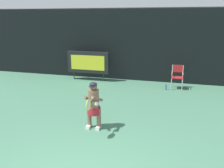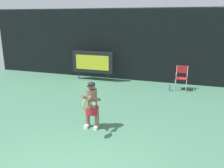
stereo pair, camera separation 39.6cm
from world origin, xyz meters
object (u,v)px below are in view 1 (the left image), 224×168
at_px(tennis_player, 94,104).
at_px(scoreboard, 88,62).
at_px(umpire_chair, 177,75).
at_px(water_bottle, 166,87).
at_px(tennis_racket, 89,105).

bearing_deg(tennis_player, scoreboard, 112.32).
bearing_deg(umpire_chair, water_bottle, -138.74).
bearing_deg(tennis_racket, water_bottle, 70.11).
bearing_deg(umpire_chair, tennis_racket, -112.28).
relative_size(umpire_chair, water_bottle, 4.08).
xyz_separation_m(umpire_chair, water_bottle, (-0.46, -0.41, -0.50)).
height_order(water_bottle, tennis_player, tennis_player).
relative_size(scoreboard, water_bottle, 8.30).
relative_size(water_bottle, tennis_racket, 0.44).
relative_size(water_bottle, tennis_player, 0.19).
height_order(scoreboard, umpire_chair, scoreboard).
xyz_separation_m(scoreboard, water_bottle, (4.00, -0.71, -0.82)).
bearing_deg(tennis_player, tennis_racket, -81.78).
height_order(water_bottle, tennis_racket, tennis_racket).
relative_size(tennis_player, tennis_racket, 2.34).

